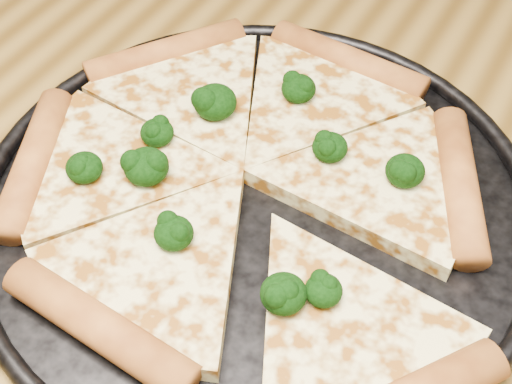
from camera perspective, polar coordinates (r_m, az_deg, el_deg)
The scene contains 4 objects.
dining_table at distance 0.59m, azimuth 5.58°, elevation -8.18°, with size 1.20×0.90×0.75m.
pizza_pan at distance 0.52m, azimuth 0.00°, elevation -0.59°, with size 0.40×0.40×0.02m.
pizza at distance 0.52m, azimuth -0.62°, elevation 0.98°, with size 0.39×0.35×0.03m.
broccoli_florets at distance 0.51m, azimuth -1.60°, elevation 1.97°, with size 0.23×0.20×0.03m.
Camera 1 is at (0.11, -0.31, 1.15)m, focal length 51.07 mm.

